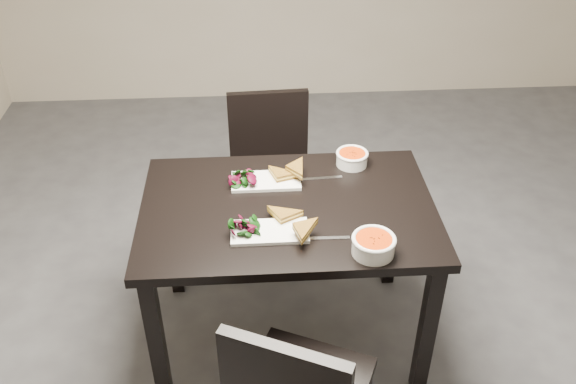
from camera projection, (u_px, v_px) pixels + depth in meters
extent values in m
plane|color=#47474C|center=(382.00, 319.00, 3.02)|extent=(5.00, 5.00, 0.00)
cube|color=black|center=(288.00, 210.00, 2.53)|extent=(1.20, 0.80, 0.04)
cube|color=black|center=(157.00, 343.00, 2.44)|extent=(0.06, 0.06, 0.71)
cube|color=black|center=(427.00, 330.00, 2.50)|extent=(0.06, 0.06, 0.71)
cube|color=black|center=(172.00, 235.00, 3.00)|extent=(0.06, 0.06, 0.71)
cube|color=black|center=(393.00, 226.00, 3.05)|extent=(0.06, 0.06, 0.71)
cube|color=black|center=(276.00, 376.00, 2.49)|extent=(0.05, 0.05, 0.41)
cube|color=black|center=(272.00, 181.00, 3.24)|extent=(0.44, 0.44, 0.04)
cube|color=black|center=(242.00, 238.00, 3.21)|extent=(0.04, 0.04, 0.41)
cube|color=black|center=(310.00, 233.00, 3.24)|extent=(0.04, 0.04, 0.41)
cube|color=black|center=(238.00, 198.00, 3.50)|extent=(0.04, 0.04, 0.41)
cube|color=black|center=(301.00, 194.00, 3.54)|extent=(0.04, 0.04, 0.41)
cube|color=black|center=(268.00, 126.00, 3.27)|extent=(0.42, 0.06, 0.40)
cube|color=white|center=(270.00, 232.00, 2.37)|extent=(0.30, 0.15, 0.01)
cylinder|color=white|center=(373.00, 246.00, 2.27)|extent=(0.16, 0.16, 0.06)
cylinder|color=#D34709|center=(374.00, 241.00, 2.25)|extent=(0.14, 0.14, 0.02)
torus|color=white|center=(374.00, 239.00, 2.25)|extent=(0.16, 0.16, 0.02)
cube|color=silver|center=(326.00, 238.00, 2.35)|extent=(0.18, 0.02, 0.00)
cube|color=white|center=(266.00, 181.00, 2.66)|extent=(0.29, 0.15, 0.01)
cylinder|color=white|center=(352.00, 159.00, 2.76)|extent=(0.14, 0.14, 0.05)
cylinder|color=#D34709|center=(352.00, 155.00, 2.75)|extent=(0.12, 0.12, 0.02)
torus|color=white|center=(352.00, 153.00, 2.75)|extent=(0.14, 0.14, 0.01)
cube|color=silver|center=(322.00, 178.00, 2.68)|extent=(0.18, 0.03, 0.00)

